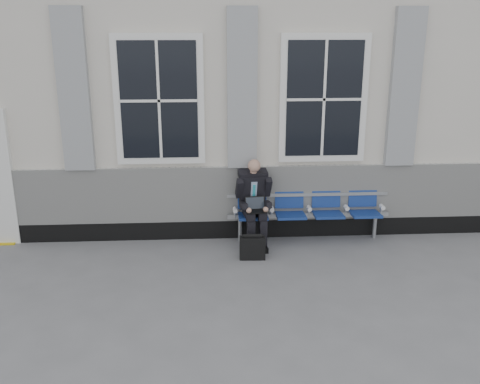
{
  "coord_description": "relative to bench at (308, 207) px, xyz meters",
  "views": [
    {
      "loc": [
        -1.41,
        -6.68,
        3.35
      ],
      "look_at": [
        -0.96,
        0.9,
        0.95
      ],
      "focal_mm": 40.0,
      "sensor_mm": 36.0,
      "label": 1
    }
  ],
  "objects": [
    {
      "name": "ground",
      "position": [
        -0.16,
        -1.32,
        -0.55
      ],
      "size": [
        70.0,
        70.0,
        0.0
      ],
      "primitive_type": "plane",
      "color": "slate",
      "rests_on": "ground"
    },
    {
      "name": "bench",
      "position": [
        0.0,
        0.0,
        0.0
      ],
      "size": [
        2.6,
        0.47,
        0.91
      ],
      "color": "#9EA0A3",
      "rests_on": "ground"
    },
    {
      "name": "briefcase",
      "position": [
        -0.95,
        -0.71,
        -0.37
      ],
      "size": [
        0.39,
        0.18,
        0.39
      ],
      "color": "black",
      "rests_on": "ground"
    },
    {
      "name": "station_building",
      "position": [
        -0.18,
        2.15,
        1.67
      ],
      "size": [
        14.4,
        4.4,
        4.49
      ],
      "color": "beige",
      "rests_on": "ground"
    },
    {
      "name": "businessman",
      "position": [
        -0.89,
        -0.13,
        0.2
      ],
      "size": [
        0.57,
        0.76,
        1.38
      ],
      "color": "black",
      "rests_on": "ground"
    }
  ]
}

